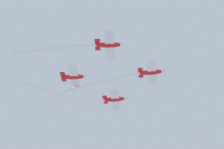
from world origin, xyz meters
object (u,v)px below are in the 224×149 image
(airplane_right_wing, at_px, (109,45))
(airplane_slot, at_px, (74,77))
(airplane_lead, at_px, (152,72))
(airplane_left_wing, at_px, (115,99))

(airplane_right_wing, distance_m, airplane_slot, 12.16)
(airplane_lead, bearing_deg, airplane_slot, -176.56)
(airplane_left_wing, xyz_separation_m, airplane_right_wing, (0.27, 17.17, 0.70))
(airplane_lead, distance_m, airplane_slot, 17.19)
(airplane_left_wing, bearing_deg, airplane_slot, -132.68)
(airplane_slot, bearing_deg, airplane_left_wing, 43.04)
(airplane_lead, distance_m, airplane_left_wing, 12.16)
(airplane_lead, height_order, airplane_slot, airplane_lead)
(airplane_right_wing, bearing_deg, airplane_left_wing, 86.64)
(airplane_right_wing, xyz_separation_m, airplane_slot, (8.46, -8.72, -0.50))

